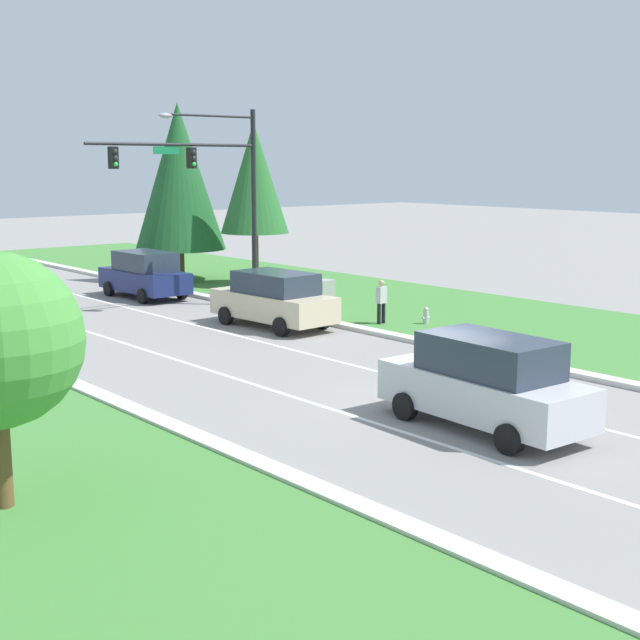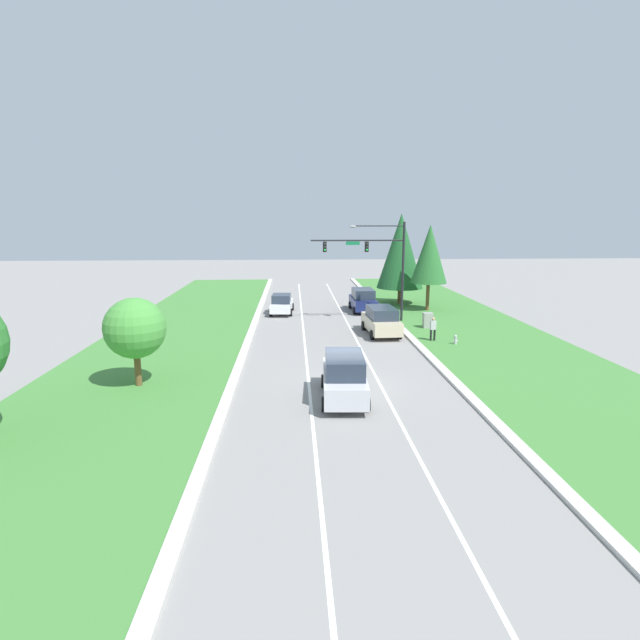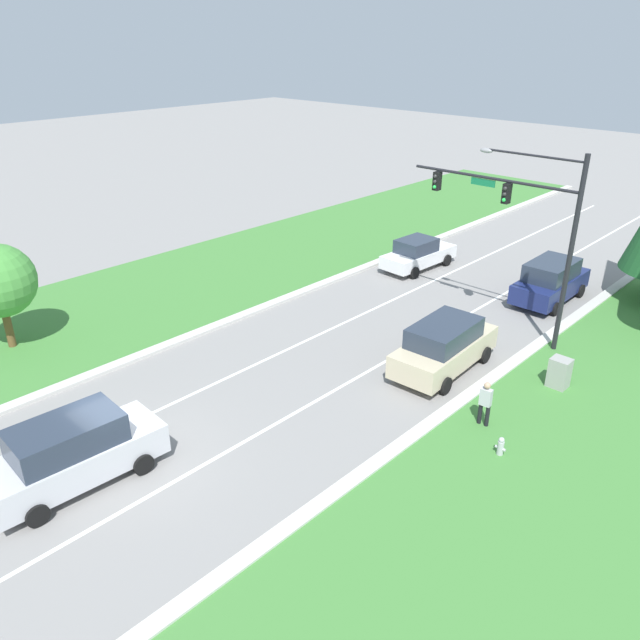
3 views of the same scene
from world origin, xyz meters
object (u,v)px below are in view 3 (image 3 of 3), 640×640
at_px(silver_suv, 73,452).
at_px(pedestrian, 485,402).
at_px(traffic_signal_mast, 524,216).
at_px(utility_cabinet, 559,374).
at_px(navy_suv, 551,281).
at_px(champagne_suv, 444,346).
at_px(white_sedan, 418,254).
at_px(fire_hydrant, 501,447).

xyz_separation_m(silver_suv, pedestrian, (7.16, 10.69, -0.13)).
height_order(traffic_signal_mast, utility_cabinet, traffic_signal_mast).
relative_size(traffic_signal_mast, navy_suv, 1.65).
bearing_deg(pedestrian, navy_suv, -81.11).
bearing_deg(traffic_signal_mast, navy_suv, 94.67).
height_order(traffic_signal_mast, silver_suv, traffic_signal_mast).
bearing_deg(champagne_suv, white_sedan, 127.29).
distance_m(traffic_signal_mast, pedestrian, 8.61).
bearing_deg(pedestrian, utility_cabinet, -106.71).
xyz_separation_m(utility_cabinet, fire_hydrant, (0.48, -5.15, -0.27)).
relative_size(traffic_signal_mast, silver_suv, 1.56).
relative_size(silver_suv, white_sedan, 1.08).
xyz_separation_m(champagne_suv, utility_cabinet, (3.88, 1.72, -0.42)).
xyz_separation_m(navy_suv, fire_hydrant, (4.40, -12.75, -0.69)).
xyz_separation_m(traffic_signal_mast, silver_suv, (-4.38, -17.56, -4.25)).
bearing_deg(silver_suv, fire_hydrant, 51.92).
bearing_deg(champagne_suv, navy_suv, 87.26).
relative_size(navy_suv, utility_cabinet, 3.95).
height_order(traffic_signal_mast, pedestrian, traffic_signal_mast).
bearing_deg(silver_suv, white_sedan, 101.76).
bearing_deg(white_sedan, champagne_suv, -46.66).
height_order(silver_suv, fire_hydrant, silver_suv).
relative_size(traffic_signal_mast, white_sedan, 1.68).
distance_m(traffic_signal_mast, champagne_suv, 6.24).
bearing_deg(silver_suv, champagne_suv, 75.87).
relative_size(champagne_suv, white_sedan, 1.08).
bearing_deg(fire_hydrant, traffic_signal_mast, 116.74).
bearing_deg(navy_suv, fire_hydrant, -71.81).
distance_m(silver_suv, pedestrian, 12.86).
bearing_deg(navy_suv, silver_suv, -100.95).
height_order(silver_suv, utility_cabinet, silver_suv).
bearing_deg(silver_suv, navy_suv, 82.91).
bearing_deg(fire_hydrant, utility_cabinet, 95.33).
bearing_deg(white_sedan, utility_cabinet, -28.73).
relative_size(traffic_signal_mast, utility_cabinet, 6.54).
distance_m(champagne_suv, pedestrian, 3.92).
distance_m(white_sedan, pedestrian, 15.24).
bearing_deg(utility_cabinet, traffic_signal_mast, 141.54).
relative_size(white_sedan, fire_hydrant, 6.79).
bearing_deg(utility_cabinet, fire_hydrant, -84.67).
distance_m(white_sedan, navy_suv, 7.36).
bearing_deg(pedestrian, white_sedan, -52.77).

